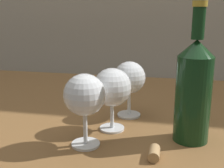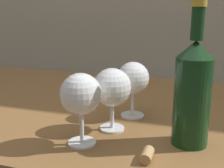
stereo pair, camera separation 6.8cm
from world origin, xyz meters
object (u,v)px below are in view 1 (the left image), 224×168
at_px(wine_bottle, 194,89).
at_px(cork, 154,153).
at_px(wine_glass_cabernet, 112,89).
at_px(wine_glass_pinot, 85,96).
at_px(wine_glass_port, 129,79).

relative_size(wine_bottle, cork, 7.12).
height_order(wine_bottle, cork, wine_bottle).
bearing_deg(wine_glass_cabernet, wine_glass_pinot, -111.27).
bearing_deg(wine_glass_cabernet, cork, -47.89).
bearing_deg(cork, wine_glass_pinot, 169.50).
relative_size(wine_glass_port, wine_bottle, 0.50).
relative_size(wine_glass_cabernet, wine_glass_port, 1.01).
xyz_separation_m(wine_glass_pinot, cork, (0.15, -0.03, -0.10)).
relative_size(wine_glass_port, cork, 3.55).
xyz_separation_m(wine_glass_cabernet, wine_glass_port, (0.03, 0.10, 0.00)).
bearing_deg(wine_glass_pinot, wine_glass_cabernet, 68.73).
relative_size(wine_glass_pinot, wine_bottle, 0.52).
xyz_separation_m(wine_glass_cabernet, wine_bottle, (0.18, -0.02, 0.02)).
bearing_deg(wine_glass_port, wine_glass_pinot, -108.23).
bearing_deg(wine_bottle, wine_glass_pinot, -161.53).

